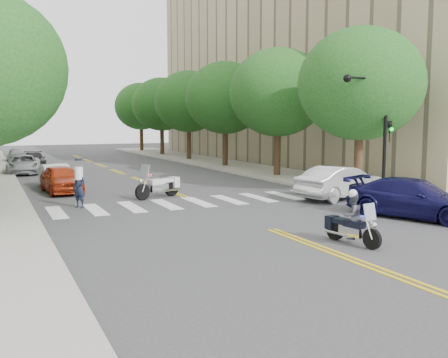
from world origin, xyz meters
TOP-DOWN VIEW (x-y plane):
  - ground at (0.00, 0.00)m, footprint 140.00×140.00m
  - sidewalk_right at (9.50, 22.00)m, footprint 5.00×60.00m
  - building_right at (26.00, 26.00)m, footprint 26.00×44.00m
  - tree_r_0 at (8.80, 6.00)m, footprint 6.40×6.40m
  - tree_r_1 at (8.80, 14.00)m, footprint 6.40×6.40m
  - tree_r_2 at (8.80, 22.00)m, footprint 6.40×6.40m
  - tree_r_3 at (8.80, 30.00)m, footprint 6.40×6.40m
  - tree_r_4 at (8.80, 38.00)m, footprint 6.40×6.40m
  - tree_r_5 at (8.80, 46.00)m, footprint 6.40×6.40m
  - traffic_signal_pole at (7.72, 3.50)m, footprint 2.82×0.42m
  - motorcycle_police at (1.12, -2.72)m, footprint 0.76×2.04m
  - motorcycle_parked at (-1.08, 8.57)m, footprint 2.47×1.30m
  - officer_standing at (-5.14, 7.30)m, footprint 0.70×0.73m
  - convertible at (6.50, 4.50)m, footprint 5.03×2.71m
  - sedan_blue at (6.00, -0.50)m, footprint 3.86×5.54m
  - parked_car_a at (-5.20, 12.42)m, footprint 1.94×4.29m
  - parked_car_b at (-5.20, 14.50)m, footprint 1.55×3.99m
  - parked_car_c at (-6.30, 23.50)m, footprint 2.59×4.90m
  - parked_car_d at (-5.20, 28.50)m, footprint 1.92×4.33m
  - parked_car_e at (-6.15, 34.00)m, footprint 1.68×3.98m

SIDE VIEW (x-z plane):
  - ground at x=0.00m, z-range 0.00..0.00m
  - sidewalk_right at x=9.50m, z-range 0.00..0.15m
  - motorcycle_parked at x=-1.08m, z-range -0.25..1.42m
  - parked_car_d at x=-5.20m, z-range 0.00..1.23m
  - parked_car_b at x=-5.20m, z-range 0.00..1.29m
  - parked_car_c at x=-6.30m, z-range 0.00..1.31m
  - parked_car_e at x=-6.15m, z-range 0.00..1.34m
  - parked_car_a at x=-5.20m, z-range 0.00..1.43m
  - motorcycle_police at x=1.12m, z-range -0.09..1.57m
  - sedan_blue at x=6.00m, z-range 0.00..1.49m
  - convertible at x=6.50m, z-range 0.00..1.57m
  - officer_standing at x=-5.14m, z-range 0.00..1.68m
  - traffic_signal_pole at x=7.72m, z-range 0.72..6.72m
  - tree_r_0 at x=8.80m, z-range 1.33..9.78m
  - tree_r_1 at x=8.80m, z-range 1.33..9.78m
  - tree_r_2 at x=8.80m, z-range 1.33..9.78m
  - tree_r_3 at x=8.80m, z-range 1.33..9.78m
  - tree_r_4 at x=8.80m, z-range 1.33..9.78m
  - tree_r_5 at x=8.80m, z-range 1.33..9.78m
  - building_right at x=26.00m, z-range 0.00..22.00m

